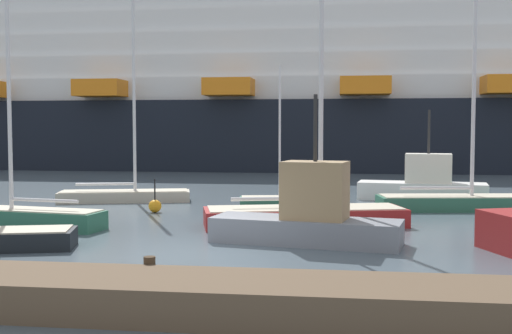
{
  "coord_description": "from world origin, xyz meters",
  "views": [
    {
      "loc": [
        3.8,
        -16.98,
        3.43
      ],
      "look_at": [
        0.0,
        11.53,
        1.65
      ],
      "focal_mm": 44.37,
      "sensor_mm": 36.0,
      "label": 1
    }
  ],
  "objects_px": {
    "sailboat_2": "(287,200)",
    "sailboat_4": "(125,191)",
    "sailboat_0": "(305,210)",
    "fishing_boat_3": "(424,184)",
    "fishing_boat_0": "(309,216)",
    "cruise_ship": "(131,95)",
    "sailboat_3": "(23,213)",
    "sailboat_1": "(459,196)",
    "channel_buoy_2": "(155,206)"
  },
  "relations": [
    {
      "from": "sailboat_1",
      "to": "sailboat_4",
      "type": "height_order",
      "value": "sailboat_1"
    },
    {
      "from": "sailboat_4",
      "to": "sailboat_3",
      "type": "bearing_deg",
      "value": -110.59
    },
    {
      "from": "channel_buoy_2",
      "to": "cruise_ship",
      "type": "distance_m",
      "value": 33.09
    },
    {
      "from": "sailboat_3",
      "to": "cruise_ship",
      "type": "height_order",
      "value": "cruise_ship"
    },
    {
      "from": "sailboat_3",
      "to": "fishing_boat_0",
      "type": "xyz_separation_m",
      "value": [
        9.88,
        -1.65,
        0.3
      ]
    },
    {
      "from": "fishing_boat_0",
      "to": "fishing_boat_3",
      "type": "xyz_separation_m",
      "value": [
        4.86,
        12.13,
        -0.06
      ]
    },
    {
      "from": "sailboat_0",
      "to": "channel_buoy_2",
      "type": "relative_size",
      "value": 9.7
    },
    {
      "from": "sailboat_3",
      "to": "cruise_ship",
      "type": "bearing_deg",
      "value": -67.86
    },
    {
      "from": "sailboat_0",
      "to": "channel_buoy_2",
      "type": "xyz_separation_m",
      "value": [
        -6.24,
        2.75,
        -0.31
      ]
    },
    {
      "from": "sailboat_4",
      "to": "sailboat_2",
      "type": "bearing_deg",
      "value": -20.56
    },
    {
      "from": "fishing_boat_3",
      "to": "cruise_ship",
      "type": "xyz_separation_m",
      "value": [
        -22.74,
        24.42,
        5.65
      ]
    },
    {
      "from": "sailboat_4",
      "to": "cruise_ship",
      "type": "xyz_separation_m",
      "value": [
        -8.85,
        26.95,
        5.95
      ]
    },
    {
      "from": "sailboat_2",
      "to": "sailboat_3",
      "type": "height_order",
      "value": "sailboat_3"
    },
    {
      "from": "sailboat_0",
      "to": "fishing_boat_0",
      "type": "relative_size",
      "value": 2.29
    },
    {
      "from": "sailboat_0",
      "to": "fishing_boat_3",
      "type": "distance_m",
      "value": 10.2
    },
    {
      "from": "sailboat_0",
      "to": "fishing_boat_3",
      "type": "bearing_deg",
      "value": 44.76
    },
    {
      "from": "channel_buoy_2",
      "to": "cruise_ship",
      "type": "relative_size",
      "value": 0.01
    },
    {
      "from": "sailboat_3",
      "to": "sailboat_4",
      "type": "bearing_deg",
      "value": -86.84
    },
    {
      "from": "sailboat_4",
      "to": "fishing_boat_3",
      "type": "xyz_separation_m",
      "value": [
        13.89,
        2.52,
        0.29
      ]
    },
    {
      "from": "sailboat_1",
      "to": "fishing_boat_0",
      "type": "distance_m",
      "value": 10.31
    },
    {
      "from": "fishing_boat_0",
      "to": "sailboat_2",
      "type": "bearing_deg",
      "value": 109.99
    },
    {
      "from": "fishing_boat_0",
      "to": "cruise_ship",
      "type": "distance_m",
      "value": 41.08
    },
    {
      "from": "fishing_boat_0",
      "to": "fishing_boat_3",
      "type": "distance_m",
      "value": 13.07
    },
    {
      "from": "sailboat_3",
      "to": "fishing_boat_0",
      "type": "relative_size",
      "value": 1.81
    },
    {
      "from": "sailboat_3",
      "to": "sailboat_1",
      "type": "bearing_deg",
      "value": -147.27
    },
    {
      "from": "sailboat_1",
      "to": "sailboat_4",
      "type": "relative_size",
      "value": 1.24
    },
    {
      "from": "fishing_boat_3",
      "to": "cruise_ship",
      "type": "height_order",
      "value": "cruise_ship"
    },
    {
      "from": "sailboat_2",
      "to": "sailboat_4",
      "type": "xyz_separation_m",
      "value": [
        -7.64,
        0.81,
        0.18
      ]
    },
    {
      "from": "sailboat_2",
      "to": "fishing_boat_0",
      "type": "bearing_deg",
      "value": 89.68
    },
    {
      "from": "sailboat_3",
      "to": "fishing_boat_0",
      "type": "distance_m",
      "value": 10.02
    },
    {
      "from": "fishing_boat_3",
      "to": "sailboat_4",
      "type": "bearing_deg",
      "value": -161.51
    },
    {
      "from": "sailboat_0",
      "to": "sailboat_1",
      "type": "relative_size",
      "value": 1.02
    },
    {
      "from": "sailboat_4",
      "to": "channel_buoy_2",
      "type": "distance_m",
      "value": 4.32
    },
    {
      "from": "sailboat_0",
      "to": "fishing_boat_0",
      "type": "distance_m",
      "value": 3.36
    },
    {
      "from": "sailboat_2",
      "to": "cruise_ship",
      "type": "relative_size",
      "value": 0.06
    },
    {
      "from": "sailboat_4",
      "to": "sailboat_0",
      "type": "bearing_deg",
      "value": -50.21
    },
    {
      "from": "sailboat_2",
      "to": "fishing_boat_3",
      "type": "relative_size",
      "value": 1.0
    },
    {
      "from": "sailboat_1",
      "to": "channel_buoy_2",
      "type": "relative_size",
      "value": 9.55
    },
    {
      "from": "fishing_boat_0",
      "to": "cruise_ship",
      "type": "relative_size",
      "value": 0.06
    },
    {
      "from": "fishing_boat_0",
      "to": "cruise_ship",
      "type": "height_order",
      "value": "cruise_ship"
    },
    {
      "from": "sailboat_0",
      "to": "cruise_ship",
      "type": "relative_size",
      "value": 0.13
    },
    {
      "from": "fishing_boat_0",
      "to": "sailboat_0",
      "type": "bearing_deg",
      "value": 106.15
    },
    {
      "from": "sailboat_0",
      "to": "fishing_boat_0",
      "type": "bearing_deg",
      "value": -99.73
    },
    {
      "from": "sailboat_3",
      "to": "fishing_boat_3",
      "type": "xyz_separation_m",
      "value": [
        14.74,
        10.48,
        0.24
      ]
    },
    {
      "from": "sailboat_2",
      "to": "sailboat_4",
      "type": "relative_size",
      "value": 0.58
    },
    {
      "from": "sailboat_4",
      "to": "channel_buoy_2",
      "type": "relative_size",
      "value": 7.7
    },
    {
      "from": "fishing_boat_3",
      "to": "sailboat_1",
      "type": "bearing_deg",
      "value": -66.59
    },
    {
      "from": "sailboat_1",
      "to": "sailboat_0",
      "type": "bearing_deg",
      "value": -148.53
    },
    {
      "from": "sailboat_2",
      "to": "sailboat_4",
      "type": "height_order",
      "value": "sailboat_4"
    },
    {
      "from": "channel_buoy_2",
      "to": "cruise_ship",
      "type": "xyz_separation_m",
      "value": [
        -11.34,
        30.47,
        6.15
      ]
    }
  ]
}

